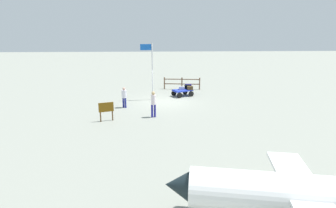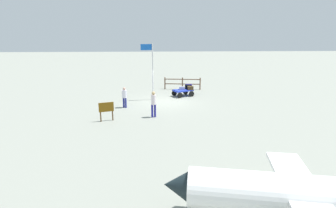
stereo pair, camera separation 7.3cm
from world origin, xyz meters
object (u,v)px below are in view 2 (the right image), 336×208
at_px(suitcase_dark, 182,88).
at_px(flagpole, 151,67).
at_px(worker_lead, 153,102).
at_px(airplane_near, 293,195).
at_px(luggage_cart, 183,92).
at_px(suitcase_tan, 190,88).
at_px(suitcase_navy, 188,87).
at_px(worker_trailing, 124,96).
at_px(suitcase_grey, 189,86).
at_px(signboard, 106,109).

distance_m(suitcase_dark, flagpole, 3.68).
distance_m(suitcase_dark, worker_lead, 6.76).
relative_size(airplane_near, flagpole, 1.57).
relative_size(luggage_cart, suitcase_tan, 3.79).
xyz_separation_m(suitcase_navy, flagpole, (3.25, 1.55, 2.06)).
distance_m(suitcase_tan, worker_trailing, 6.57).
bearing_deg(suitcase_dark, luggage_cart, 107.88).
bearing_deg(flagpole, suitcase_grey, -151.88).
bearing_deg(luggage_cart, suitcase_grey, -133.23).
bearing_deg(suitcase_navy, worker_lead, 64.65).
relative_size(suitcase_dark, signboard, 0.45).
xyz_separation_m(suitcase_grey, suitcase_navy, (0.13, 0.25, -0.01)).
height_order(suitcase_navy, worker_trailing, worker_trailing).
bearing_deg(worker_lead, suitcase_tan, -118.27).
bearing_deg(airplane_near, suitcase_tan, -87.63).
distance_m(suitcase_navy, flagpole, 4.15).
distance_m(luggage_cart, airplane_near, 17.20).
height_order(suitcase_tan, signboard, signboard).
relative_size(suitcase_tan, worker_lead, 0.30).
bearing_deg(signboard, luggage_cart, -129.71).
height_order(suitcase_grey, flagpole, flagpole).
xyz_separation_m(luggage_cart, suitcase_tan, (-0.69, -0.01, 0.32)).
bearing_deg(worker_lead, signboard, 12.36).
distance_m(airplane_near, signboard, 12.51).
relative_size(suitcase_dark, suitcase_navy, 1.07).
distance_m(luggage_cart, suitcase_dark, 0.32).
xyz_separation_m(suitcase_navy, worker_trailing, (5.30, 3.98, 0.17)).
bearing_deg(flagpole, worker_lead, 91.81).
bearing_deg(worker_lead, suitcase_dark, -112.39).
relative_size(suitcase_grey, flagpole, 0.13).
xyz_separation_m(suitcase_grey, signboard, (6.26, 7.45, 0.05)).
distance_m(suitcase_dark, suitcase_navy, 0.60).
bearing_deg(worker_lead, suitcase_grey, -115.41).
bearing_deg(suitcase_grey, luggage_cart, 46.77).
xyz_separation_m(suitcase_tan, worker_lead, (3.30, 6.14, 0.29)).
height_order(luggage_cart, airplane_near, airplane_near).
height_order(worker_lead, worker_trailing, worker_lead).
distance_m(worker_trailing, flagpole, 3.69).
bearing_deg(suitcase_navy, suitcase_dark, 28.67).
bearing_deg(worker_lead, suitcase_navy, -115.35).
bearing_deg(suitcase_navy, suitcase_tan, 117.88).
bearing_deg(suitcase_tan, suitcase_dark, -8.28).
bearing_deg(suitcase_tan, worker_trailing, 33.07).
bearing_deg(airplane_near, worker_lead, -69.96).
height_order(airplane_near, signboard, airplane_near).
relative_size(airplane_near, signboard, 6.01).
height_order(luggage_cart, signboard, signboard).
bearing_deg(flagpole, signboard, 62.97).
distance_m(suitcase_grey, suitcase_navy, 0.28).
bearing_deg(flagpole, airplane_near, 104.62).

